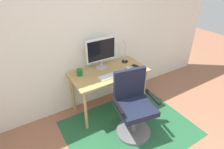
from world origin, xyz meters
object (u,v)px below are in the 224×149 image
at_px(cell_phone, 136,66).
at_px(office_chair, 133,108).
at_px(desk_lamp, 125,47).
at_px(computer_mouse, 129,68).
at_px(monitor, 101,51).
at_px(keyboard, 113,75).
at_px(coffee_cup, 80,72).
at_px(desk, 109,76).

relative_size(cell_phone, office_chair, 0.14).
relative_size(desk_lamp, office_chair, 0.43).
xyz_separation_m(computer_mouse, desk_lamp, (0.10, 0.25, 0.25)).
height_order(monitor, cell_phone, monitor).
distance_m(keyboard, desk_lamp, 0.58).
distance_m(monitor, desk_lamp, 0.45).
height_order(keyboard, desk_lamp, desk_lamp).
distance_m(monitor, coffee_cup, 0.46).
bearing_deg(desk, desk_lamp, 20.22).
distance_m(cell_phone, desk_lamp, 0.36).
distance_m(keyboard, office_chair, 0.58).
distance_m(computer_mouse, desk_lamp, 0.36).
distance_m(computer_mouse, office_chair, 0.69).
relative_size(computer_mouse, office_chair, 0.11).
xyz_separation_m(cell_phone, office_chair, (-0.45, -0.55, -0.30)).
height_order(coffee_cup, office_chair, office_chair).
bearing_deg(keyboard, cell_phone, 6.48).
xyz_separation_m(keyboard, cell_phone, (0.49, 0.06, -0.00)).
xyz_separation_m(monitor, computer_mouse, (0.35, -0.26, -0.28)).
height_order(desk, office_chair, office_chair).
bearing_deg(desk, office_chair, -88.99).
relative_size(keyboard, coffee_cup, 4.06).
xyz_separation_m(computer_mouse, coffee_cup, (-0.74, 0.23, 0.04)).
height_order(desk_lamp, office_chair, desk_lamp).
xyz_separation_m(coffee_cup, office_chair, (0.45, -0.76, -0.35)).
distance_m(monitor, computer_mouse, 0.52).
height_order(monitor, keyboard, monitor).
bearing_deg(desk_lamp, office_chair, -116.52).
height_order(desk, desk_lamp, desk_lamp).
bearing_deg(cell_phone, computer_mouse, 164.55).
relative_size(desk, desk_lamp, 2.88).
distance_m(coffee_cup, office_chair, 0.95).
xyz_separation_m(computer_mouse, cell_phone, (0.16, 0.01, -0.01)).
xyz_separation_m(desk, desk_lamp, (0.40, 0.15, 0.35)).
bearing_deg(monitor, keyboard, -86.54).
height_order(monitor, desk_lamp, monitor).
relative_size(desk, office_chair, 1.25).
relative_size(monitor, coffee_cup, 4.75).
distance_m(keyboard, computer_mouse, 0.33).
bearing_deg(monitor, office_chair, -86.09).
distance_m(coffee_cup, desk_lamp, 0.87).
height_order(monitor, computer_mouse, monitor).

